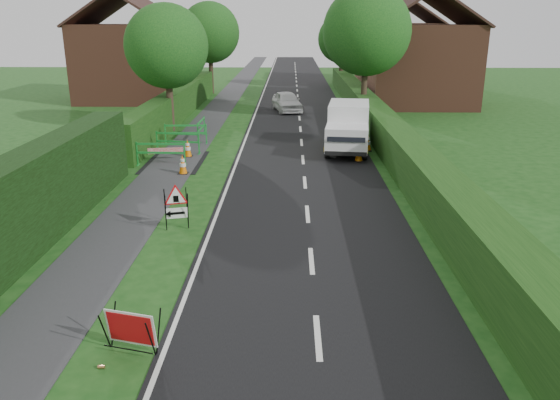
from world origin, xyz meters
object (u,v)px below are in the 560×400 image
object	(u,v)px
triangle_sign	(175,204)
red_rect_sign	(131,329)
works_van	(348,126)
hatchback_car	(287,101)

from	to	relation	value
triangle_sign	red_rect_sign	bearing A→B (deg)	-100.99
triangle_sign	works_van	distance (m)	11.89
red_rect_sign	hatchback_car	xyz separation A→B (m)	(2.63, 27.83, 0.18)
red_rect_sign	works_van	distance (m)	17.33
red_rect_sign	works_van	bearing A→B (deg)	86.00
works_van	hatchback_car	bearing A→B (deg)	111.63
triangle_sign	hatchback_car	xyz separation A→B (m)	(3.05, 21.71, -0.15)
hatchback_car	triangle_sign	bearing A→B (deg)	-110.10
triangle_sign	hatchback_car	bearing A→B (deg)	67.09
works_van	hatchback_car	world-z (taller)	works_van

